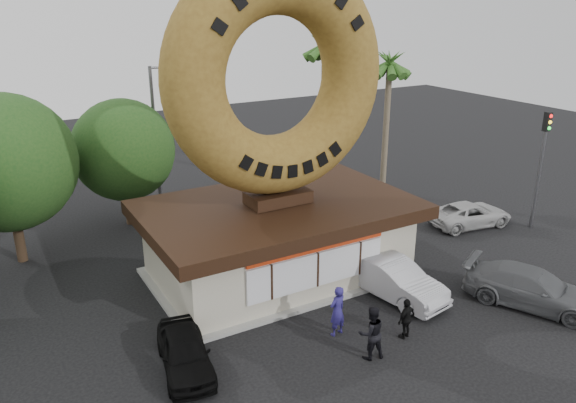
% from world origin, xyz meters
% --- Properties ---
extents(ground, '(90.00, 90.00, 0.00)m').
position_xyz_m(ground, '(0.00, 0.00, 0.00)').
color(ground, black).
rests_on(ground, ground).
extents(donut_shop, '(11.20, 7.20, 3.80)m').
position_xyz_m(donut_shop, '(0.00, 5.98, 1.77)').
color(donut_shop, beige).
rests_on(donut_shop, ground).
extents(giant_donut, '(9.27, 2.36, 9.27)m').
position_xyz_m(giant_donut, '(0.00, 6.00, 8.44)').
color(giant_donut, olive).
rests_on(giant_donut, donut_shop).
extents(tree_west, '(6.00, 6.00, 7.65)m').
position_xyz_m(tree_west, '(-9.50, 13.00, 4.64)').
color(tree_west, '#473321').
rests_on(tree_west, ground).
extents(tree_mid, '(5.20, 5.20, 6.63)m').
position_xyz_m(tree_mid, '(-4.00, 15.00, 4.02)').
color(tree_mid, '#473321').
rests_on(tree_mid, ground).
extents(palm_near, '(2.60, 2.60, 9.75)m').
position_xyz_m(palm_near, '(7.50, 14.00, 8.41)').
color(palm_near, '#726651').
rests_on(palm_near, ground).
extents(palm_far, '(2.60, 2.60, 8.75)m').
position_xyz_m(palm_far, '(11.00, 12.50, 7.48)').
color(palm_far, '#726651').
rests_on(palm_far, ground).
extents(street_lamp, '(2.11, 0.20, 8.00)m').
position_xyz_m(street_lamp, '(-1.86, 16.00, 4.48)').
color(street_lamp, '#59595E').
rests_on(street_lamp, ground).
extents(traffic_signal, '(0.30, 0.38, 6.07)m').
position_xyz_m(traffic_signal, '(14.00, 3.99, 3.87)').
color(traffic_signal, '#59595E').
rests_on(traffic_signal, ground).
extents(person_left, '(0.76, 0.57, 1.89)m').
position_xyz_m(person_left, '(-0.46, 0.90, 0.95)').
color(person_left, navy).
rests_on(person_left, ground).
extents(person_center, '(1.05, 0.89, 1.90)m').
position_xyz_m(person_center, '(-0.28, -0.79, 0.95)').
color(person_center, black).
rests_on(person_center, ground).
extents(person_right, '(0.95, 0.57, 1.52)m').
position_xyz_m(person_right, '(1.52, -0.48, 0.76)').
color(person_right, black).
rests_on(person_right, ground).
extents(car_black, '(2.16, 3.96, 1.28)m').
position_xyz_m(car_black, '(-5.83, 1.70, 0.64)').
color(car_black, black).
rests_on(car_black, ground).
extents(car_silver, '(2.39, 4.88, 1.54)m').
position_xyz_m(car_silver, '(3.03, 2.07, 0.77)').
color(car_silver, '#B1B1B7').
rests_on(car_silver, ground).
extents(car_grey, '(4.16, 5.49, 1.48)m').
position_xyz_m(car_grey, '(7.24, -1.21, 0.74)').
color(car_grey, slate).
rests_on(car_grey, ground).
extents(car_white, '(4.73, 2.71, 1.24)m').
position_xyz_m(car_white, '(11.40, 5.82, 0.62)').
color(car_white, '#B9B9B9').
rests_on(car_white, ground).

